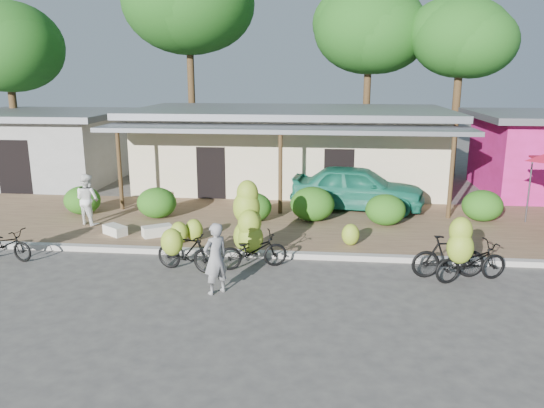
{
  "coord_description": "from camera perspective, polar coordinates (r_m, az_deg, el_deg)",
  "views": [
    {
      "loc": [
        1.53,
        -11.38,
        4.82
      ],
      "look_at": [
        0.03,
        3.06,
        1.2
      ],
      "focal_mm": 35.0,
      "sensor_mm": 36.0,
      "label": 1
    }
  ],
  "objects": [
    {
      "name": "ground",
      "position": [
        12.45,
        -1.63,
        -8.78
      ],
      "size": [
        100.0,
        100.0,
        0.0
      ],
      "primitive_type": "plane",
      "color": "#44423F",
      "rests_on": "ground"
    },
    {
      "name": "sidewalk",
      "position": [
        17.12,
        0.56,
        -2.14
      ],
      "size": [
        60.0,
        6.0,
        0.12
      ],
      "primitive_type": "cube",
      "color": "#92744E",
      "rests_on": "ground"
    },
    {
      "name": "curb",
      "position": [
        14.27,
        -0.58,
        -5.41
      ],
      "size": [
        60.0,
        0.25,
        0.15
      ],
      "primitive_type": "cube",
      "color": "#A8A399",
      "rests_on": "ground"
    },
    {
      "name": "shop_main",
      "position": [
        22.57,
        1.99,
        6.1
      ],
      "size": [
        13.0,
        8.5,
        3.35
      ],
      "color": "beige",
      "rests_on": "ground"
    },
    {
      "name": "shop_grey",
      "position": [
        25.84,
        -23.27,
        5.75
      ],
      "size": [
        7.0,
        6.0,
        3.15
      ],
      "color": "#9A9A95",
      "rests_on": "ground"
    },
    {
      "name": "tree_back_left",
      "position": [
        28.86,
        -26.9,
        15.07
      ],
      "size": [
        5.34,
        5.23,
        8.08
      ],
      "color": "#49361D",
      "rests_on": "ground"
    },
    {
      "name": "tree_center_right",
      "position": [
        28.13,
        10.05,
        18.25
      ],
      "size": [
        5.61,
        5.52,
        9.11
      ],
      "color": "#49361D",
      "rests_on": "ground"
    },
    {
      "name": "tree_near_right",
      "position": [
        26.67,
        19.27,
        16.7
      ],
      "size": [
        4.63,
        4.46,
        8.15
      ],
      "color": "#49361D",
      "rests_on": "ground"
    },
    {
      "name": "hedge_0",
      "position": [
        19.07,
        -19.73,
        0.38
      ],
      "size": [
        1.23,
        1.11,
        0.96
      ],
      "primitive_type": "ellipsoid",
      "color": "#2F6316",
      "rests_on": "sidewalk"
    },
    {
      "name": "hedge_1",
      "position": [
        17.9,
        -12.29,
        0.13
      ],
      "size": [
        1.3,
        1.17,
        1.01
      ],
      "primitive_type": "ellipsoid",
      "color": "#2F6316",
      "rests_on": "sidewalk"
    },
    {
      "name": "hedge_2",
      "position": [
        17.09,
        -2.06,
        -0.34
      ],
      "size": [
        1.21,
        1.09,
        0.94
      ],
      "primitive_type": "ellipsoid",
      "color": "#2F6316",
      "rests_on": "sidewalk"
    },
    {
      "name": "hedge_3",
      "position": [
        17.17,
        4.37,
        -0.0
      ],
      "size": [
        1.43,
        1.29,
        1.11
      ],
      "primitive_type": "ellipsoid",
      "color": "#2F6316",
      "rests_on": "sidewalk"
    },
    {
      "name": "hedge_4",
      "position": [
        17.04,
        12.1,
        -0.61
      ],
      "size": [
        1.26,
        1.13,
        0.98
      ],
      "primitive_type": "ellipsoid",
      "color": "#2F6316",
      "rests_on": "sidewalk"
    },
    {
      "name": "hedge_5",
      "position": [
        18.43,
        21.69,
        -0.17
      ],
      "size": [
        1.29,
        1.16,
        1.01
      ],
      "primitive_type": "ellipsoid",
      "color": "#2F6316",
      "rests_on": "sidewalk"
    },
    {
      "name": "bike_far_left",
      "position": [
        15.48,
        -27.2,
        -3.61
      ],
      "size": [
        1.71,
        1.36,
        1.3
      ],
      "rotation": [
        0.0,
        0.0,
        1.35
      ],
      "color": "black",
      "rests_on": "ground"
    },
    {
      "name": "bike_left",
      "position": [
        13.21,
        -9.4,
        -4.93
      ],
      "size": [
        1.73,
        1.3,
        1.28
      ],
      "rotation": [
        0.0,
        0.0,
        1.31
      ],
      "color": "black",
      "rests_on": "ground"
    },
    {
      "name": "bike_center",
      "position": [
        13.5,
        -2.4,
        -3.07
      ],
      "size": [
        1.88,
        1.4,
        2.16
      ],
      "rotation": [
        0.0,
        0.0,
        1.93
      ],
      "color": "black",
      "rests_on": "ground"
    },
    {
      "name": "bike_right",
      "position": [
        13.21,
        18.77,
        -4.95
      ],
      "size": [
        1.82,
        1.26,
        1.68
      ],
      "rotation": [
        0.0,
        0.0,
        1.7
      ],
      "color": "black",
      "rests_on": "ground"
    },
    {
      "name": "bike_far_right",
      "position": [
        13.39,
        20.61,
        -5.84
      ],
      "size": [
        1.94,
        1.22,
        0.96
      ],
      "rotation": [
        0.0,
        0.0,
        1.92
      ],
      "color": "black",
      "rests_on": "ground"
    },
    {
      "name": "loose_banana_a",
      "position": [
        15.15,
        -9.96,
        -3.04
      ],
      "size": [
        0.5,
        0.43,
        0.63
      ],
      "primitive_type": "ellipsoid",
      "color": "#8CAA2A",
      "rests_on": "sidewalk"
    },
    {
      "name": "loose_banana_b",
      "position": [
        15.33,
        -8.39,
        -2.76
      ],
      "size": [
        0.51,
        0.43,
        0.63
      ],
      "primitive_type": "ellipsoid",
      "color": "#8CAA2A",
      "rests_on": "sidewalk"
    },
    {
      "name": "loose_banana_c",
      "position": [
        14.92,
        8.45,
        -3.27
      ],
      "size": [
        0.49,
        0.42,
        0.62
      ],
      "primitive_type": "ellipsoid",
      "color": "#8CAA2A",
      "rests_on": "sidewalk"
    },
    {
      "name": "sack_near",
      "position": [
        16.01,
        -12.24,
        -2.83
      ],
      "size": [
        0.93,
        0.8,
        0.3
      ],
      "primitive_type": "cube",
      "rotation": [
        0.0,
        0.0,
        0.58
      ],
      "color": "beige",
      "rests_on": "sidewalk"
    },
    {
      "name": "sack_far",
      "position": [
        16.44,
        -16.53,
        -2.7
      ],
      "size": [
        0.83,
        0.74,
        0.28
      ],
      "primitive_type": "cube",
      "rotation": [
        0.0,
        0.0,
        -0.61
      ],
      "color": "beige",
      "rests_on": "sidewalk"
    },
    {
      "name": "vendor",
      "position": [
        11.83,
        -6.1,
        -5.85
      ],
      "size": [
        0.7,
        0.7,
        1.64
      ],
      "primitive_type": "imported",
      "rotation": [
        0.0,
        0.0,
        3.92
      ],
      "color": "gray",
      "rests_on": "ground"
    },
    {
      "name": "bystander",
      "position": [
        17.67,
        -19.24,
        0.49
      ],
      "size": [
        0.96,
        0.87,
        1.62
      ],
      "primitive_type": "imported",
      "rotation": [
        0.0,
        0.0,
        2.74
      ],
      "color": "white",
      "rests_on": "sidewalk"
    },
    {
      "name": "teal_van",
      "position": [
        18.75,
        9.18,
        1.76
      ],
      "size": [
        4.78,
        2.38,
        1.56
      ],
      "primitive_type": "imported",
      "rotation": [
        0.0,
        0.0,
        1.45
      ],
      "color": "#1A765B",
      "rests_on": "sidewalk"
    }
  ]
}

